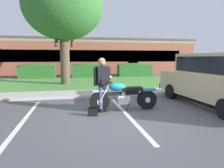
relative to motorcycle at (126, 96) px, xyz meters
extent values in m
plane|color=#4C4C51|center=(-0.45, -0.69, -0.48)|extent=(140.00, 140.00, 0.00)
cube|color=#B7B2A8|center=(-0.45, 2.20, -0.42)|extent=(60.00, 0.20, 0.12)
cube|color=#B7B2A8|center=(-0.45, 3.05, -0.44)|extent=(60.00, 1.50, 0.08)
cube|color=#518E3D|center=(-0.45, 7.24, -0.45)|extent=(60.00, 6.88, 0.06)
cube|color=silver|center=(-3.05, -0.49, -0.48)|extent=(0.16, 4.40, 0.01)
cube|color=silver|center=(-0.12, -0.49, -0.48)|extent=(0.16, 4.40, 0.01)
cube|color=silver|center=(2.80, -0.49, -0.48)|extent=(0.16, 4.40, 0.01)
cylinder|color=black|center=(-0.89, -0.02, -0.16)|extent=(0.64, 0.11, 0.64)
cylinder|color=silver|center=(-0.89, -0.02, -0.16)|extent=(0.18, 0.12, 0.18)
cylinder|color=black|center=(0.71, 0.01, -0.16)|extent=(0.64, 0.19, 0.64)
cylinder|color=silver|center=(0.71, 0.01, -0.16)|extent=(0.18, 0.20, 0.18)
cube|color=silver|center=(-0.89, -0.02, 0.19)|extent=(0.44, 0.15, 0.06)
cube|color=teal|center=(0.76, 0.01, 0.18)|extent=(0.44, 0.21, 0.08)
cylinder|color=silver|center=(-0.75, -0.10, 0.12)|extent=(0.31, 0.05, 0.58)
cylinder|color=silver|center=(-0.75, 0.06, 0.12)|extent=(0.31, 0.05, 0.58)
sphere|color=silver|center=(-0.72, -0.02, 0.38)|extent=(0.17, 0.17, 0.17)
cylinder|color=silver|center=(-0.58, -0.02, 0.50)|extent=(0.05, 0.72, 0.03)
cylinder|color=black|center=(-0.57, -0.38, 0.50)|extent=(0.05, 0.10, 0.04)
cylinder|color=black|center=(-0.59, 0.34, 0.50)|extent=(0.05, 0.10, 0.04)
sphere|color=silver|center=(-0.59, -0.32, 0.66)|extent=(0.08, 0.08, 0.08)
sphere|color=silver|center=(-0.60, 0.28, 0.66)|extent=(0.08, 0.08, 0.08)
cube|color=black|center=(-0.14, -0.01, 0.08)|extent=(1.10, 0.12, 0.10)
ellipsoid|color=teal|center=(-0.31, -0.01, 0.30)|extent=(0.57, 0.33, 0.26)
cube|color=black|center=(0.19, 0.00, 0.22)|extent=(0.65, 0.29, 0.12)
cube|color=silver|center=(-0.11, -0.01, -0.12)|extent=(0.41, 0.25, 0.28)
cylinder|color=silver|center=(-0.14, -0.01, 0.04)|extent=(0.18, 0.12, 0.21)
cylinder|color=silver|center=(-0.08, -0.01, 0.04)|extent=(0.18, 0.12, 0.21)
cylinder|color=silver|center=(0.26, 0.14, -0.22)|extent=(0.60, 0.09, 0.08)
cylinder|color=silver|center=(0.46, 0.15, -0.22)|extent=(0.60, 0.09, 0.08)
cylinder|color=black|center=(0.01, -0.16, -0.33)|extent=(0.12, 0.12, 0.30)
cube|color=black|center=(-0.73, -0.02, -0.43)|extent=(0.18, 0.26, 0.10)
cube|color=black|center=(-0.86, -0.06, -0.43)|extent=(0.18, 0.26, 0.10)
cylinder|color=#3D4C70|center=(-0.73, 0.00, -0.05)|extent=(0.14, 0.14, 0.86)
cylinder|color=#3D4C70|center=(-0.87, -0.04, -0.05)|extent=(0.14, 0.14, 0.86)
cube|color=black|center=(-0.80, -0.02, 0.67)|extent=(0.43, 0.32, 0.58)
cube|color=black|center=(-0.80, -0.02, 0.94)|extent=(0.35, 0.28, 0.06)
sphere|color=#A87A5B|center=(-0.80, -0.02, 1.08)|extent=(0.21, 0.21, 0.21)
sphere|color=olive|center=(-0.80, 0.00, 1.11)|extent=(0.23, 0.23, 0.23)
cube|color=black|center=(-0.76, -0.14, 0.42)|extent=(0.24, 0.16, 0.12)
cylinder|color=black|center=(-0.57, 0.05, 0.65)|extent=(0.09, 0.09, 0.56)
cylinder|color=black|center=(-1.03, -0.09, 0.65)|extent=(0.09, 0.09, 0.56)
cube|color=black|center=(-1.15, -0.44, -0.36)|extent=(0.28, 0.12, 0.24)
cube|color=black|center=(-1.15, -0.45, -0.26)|extent=(0.28, 0.13, 0.04)
torus|color=black|center=(-1.15, -0.44, -0.22)|extent=(0.20, 0.02, 0.20)
cube|color=tan|center=(3.29, 0.00, 0.22)|extent=(2.10, 4.78, 0.80)
cube|color=tan|center=(3.30, -0.15, 1.00)|extent=(1.83, 2.99, 0.76)
cube|color=black|center=(2.46, -0.18, 1.00)|extent=(0.16, 2.73, 0.55)
cube|color=black|center=(3.25, 1.08, 0.96)|extent=(1.57, 0.30, 0.51)
cube|color=black|center=(3.19, 2.39, -0.08)|extent=(1.90, 0.18, 0.20)
cylinder|color=black|center=(2.34, 1.42, -0.18)|extent=(0.27, 0.61, 0.60)
cylinder|color=black|center=(4.12, 1.50, -0.18)|extent=(0.27, 0.61, 0.60)
cylinder|color=brown|center=(-2.24, 6.45, 1.02)|extent=(0.57, 0.57, 3.01)
ellipsoid|color=#33702D|center=(-2.24, 6.45, 4.32)|extent=(4.78, 4.78, 4.07)
cylinder|color=brown|center=(-1.77, 6.45, 2.69)|extent=(0.20, 1.11, 1.64)
cylinder|color=brown|center=(-2.71, 6.45, 2.33)|extent=(0.20, 1.07, 0.96)
cube|color=#286028|center=(-4.67, 10.63, 0.07)|extent=(2.87, 0.90, 1.10)
ellipsoid|color=#286028|center=(-4.67, 10.63, 0.62)|extent=(2.72, 0.84, 0.28)
cube|color=#286028|center=(-0.52, 10.63, 0.07)|extent=(2.81, 0.90, 1.10)
ellipsoid|color=#286028|center=(-0.52, 10.63, 0.62)|extent=(2.67, 0.84, 0.28)
cube|color=#286028|center=(3.63, 10.63, 0.07)|extent=(3.02, 0.90, 1.10)
ellipsoid|color=#286028|center=(3.63, 10.63, 0.62)|extent=(2.87, 0.84, 0.28)
cube|color=#93513D|center=(-0.40, 16.64, 1.22)|extent=(21.98, 8.56, 3.41)
cube|color=#998466|center=(-0.40, 12.40, 2.81)|extent=(21.98, 0.10, 0.24)
cube|color=#4C4742|center=(-0.40, 16.64, 3.03)|extent=(22.20, 8.65, 0.20)
cube|color=#1E282D|center=(-0.40, 12.39, 1.39)|extent=(18.69, 0.06, 1.10)
cube|color=#93513D|center=(-7.87, 12.38, 1.39)|extent=(0.08, 0.04, 1.20)
cube|color=#93513D|center=(-4.14, 12.38, 1.39)|extent=(0.08, 0.04, 1.20)
cube|color=#93513D|center=(-0.40, 12.38, 1.39)|extent=(0.08, 0.04, 1.20)
cube|color=#93513D|center=(3.34, 12.38, 1.39)|extent=(0.08, 0.04, 1.20)
cube|color=#93513D|center=(7.08, 12.38, 1.39)|extent=(0.08, 0.04, 1.20)
cube|color=#473323|center=(4.00, 12.40, 0.57)|extent=(1.00, 0.08, 2.10)
camera|label=1|loc=(-1.62, -5.95, 1.23)|focal=30.78mm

